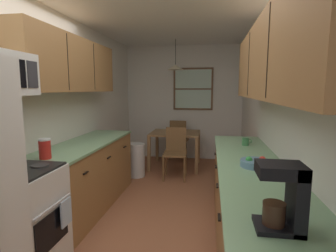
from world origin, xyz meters
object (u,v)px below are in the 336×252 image
mug_by_coffeemaker (246,142)px  stove_range (18,221)px  storage_canister (45,149)px  table_serving_bowl (177,131)px  trash_bin (137,160)px  fruit_bowl (256,163)px  dining_table (175,137)px  coffee_maker (286,196)px  dining_chair_near (175,150)px  dining_chair_far (179,138)px

mug_by_coffeemaker → stove_range: bearing=-145.3°
storage_canister → table_serving_bowl: size_ratio=1.00×
trash_bin → fruit_bowl: fruit_bowl is taller
dining_table → storage_canister: bearing=-107.6°
dining_table → table_serving_bowl: bearing=-9.8°
table_serving_bowl → storage_canister: bearing=-108.2°
table_serving_bowl → coffee_maker: bearing=-75.2°
dining_table → coffee_maker: bearing=-74.8°
dining_table → table_serving_bowl: 0.14m
dining_chair_near → coffee_maker: coffee_maker is taller
table_serving_bowl → stove_range: bearing=-105.8°
stove_range → trash_bin: stove_range is taller
coffee_maker → table_serving_bowl: bearing=104.8°
dining_chair_far → storage_canister: storage_canister is taller
coffee_maker → mug_by_coffeemaker: size_ratio=2.78×
dining_chair_near → dining_chair_far: (-0.08, 1.25, 0.00)m
coffee_maker → trash_bin: bearing=117.4°
dining_table → mug_by_coffeemaker: bearing=-59.5°
stove_range → dining_table: bearing=74.7°
trash_bin → mug_by_coffeemaker: (1.75, -1.23, 0.64)m
dining_chair_near → table_serving_bowl: dining_chair_near is taller
dining_table → coffee_maker: size_ratio=2.93×
dining_chair_near → coffee_maker: 3.49m
dining_chair_near → table_serving_bowl: 0.67m
stove_range → coffee_maker: 2.15m
stove_range → fruit_bowl: (2.01, 0.49, 0.46)m
stove_range → coffee_maker: size_ratio=3.33×
stove_range → storage_canister: bearing=90.7°
storage_canister → coffee_maker: size_ratio=0.61×
trash_bin → coffee_maker: size_ratio=1.85×
stove_range → dining_chair_far: stove_range is taller
dining_chair_far → coffee_maker: coffee_maker is taller
dining_chair_near → stove_range: bearing=-110.2°
stove_range → dining_chair_far: (0.91, 3.95, 0.03)m
table_serving_bowl → fruit_bowl: bearing=-69.3°
storage_canister → dining_chair_far: bearing=75.4°
dining_chair_near → storage_canister: 2.53m
dining_chair_far → fruit_bowl: bearing=-72.4°
trash_bin → dining_chair_far: bearing=64.7°
coffee_maker → mug_by_coffeemaker: (0.06, 2.00, -0.13)m
dining_table → mug_by_coffeemaker: 2.25m
storage_canister → coffee_maker: (1.98, -1.03, 0.07)m
dining_chair_near → dining_chair_far: bearing=93.9°
stove_range → mug_by_coffeemaker: bearing=34.7°
dining_chair_far → trash_bin: (-0.62, -1.31, -0.19)m
storage_canister → trash_bin: bearing=82.3°
dining_chair_far → table_serving_bowl: bearing=-87.2°
table_serving_bowl → dining_table: bearing=170.2°
stove_range → table_serving_bowl: (0.94, 3.32, 0.28)m
coffee_maker → fruit_bowl: size_ratio=1.23×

